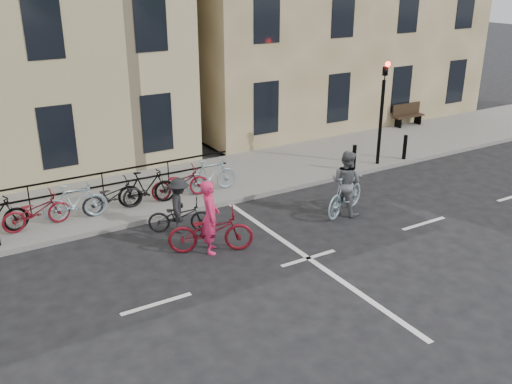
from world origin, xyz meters
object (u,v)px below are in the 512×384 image
bench (407,114)px  cyclist_dark (180,211)px  cyclist_grey (346,188)px  cyclist_pink (211,227)px  traffic_light (383,100)px

bench → cyclist_dark: (-13.07, -4.67, -0.07)m
bench → cyclist_grey: (-8.44, -5.99, 0.10)m
cyclist_pink → cyclist_dark: bearing=31.5°
cyclist_dark → cyclist_pink: bearing=-146.8°
traffic_light → bench: size_ratio=2.44×
cyclist_pink → cyclist_dark: (-0.19, 1.47, -0.06)m
traffic_light → cyclist_pink: bearing=-161.2°
traffic_light → bench: 6.14m
bench → cyclist_pink: cyclist_pink is taller
bench → cyclist_dark: bearing=-160.4°
traffic_light → cyclist_pink: size_ratio=1.73×
bench → cyclist_dark: size_ratio=0.88×
cyclist_dark → cyclist_grey: bearing=-80.0°
cyclist_pink → traffic_light: bearing=-47.0°
cyclist_pink → cyclist_dark: cyclist_pink is taller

